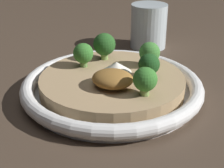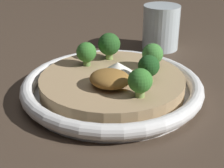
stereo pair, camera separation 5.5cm
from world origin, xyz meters
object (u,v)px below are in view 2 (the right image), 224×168
at_px(drinking_glass, 161,27).
at_px(broccoli_left, 86,53).
at_px(risotto_bowl, 112,86).
at_px(broccoli_front_right, 140,81).
at_px(broccoli_back_left, 109,45).
at_px(broccoli_back_right, 153,55).
at_px(broccoli_right, 149,66).

bearing_deg(drinking_glass, broccoli_left, -101.80).
bearing_deg(risotto_bowl, broccoli_front_right, -32.34).
xyz_separation_m(broccoli_left, broccoli_front_right, (0.13, -0.06, 0.00)).
bearing_deg(broccoli_back_left, broccoli_left, -113.80).
distance_m(broccoli_back_right, drinking_glass, 0.20).
bearing_deg(risotto_bowl, broccoli_back_right, 55.47).
distance_m(broccoli_back_left, drinking_glass, 0.19).
bearing_deg(broccoli_front_right, broccoli_right, 100.49).
relative_size(broccoli_back_left, broccoli_front_right, 1.14).
height_order(broccoli_back_left, broccoli_front_right, broccoli_back_left).
xyz_separation_m(broccoli_left, broccoli_back_right, (0.10, 0.04, 0.00)).
height_order(broccoli_right, broccoli_back_left, broccoli_back_left).
relative_size(broccoli_left, drinking_glass, 0.43).
xyz_separation_m(broccoli_right, broccoli_back_left, (-0.10, 0.05, 0.00)).
bearing_deg(broccoli_back_right, broccoli_back_left, 178.50).
distance_m(broccoli_front_right, broccoli_back_right, 0.11).
distance_m(risotto_bowl, broccoli_front_right, 0.09).
bearing_deg(broccoli_left, drinking_glass, 78.20).
xyz_separation_m(broccoli_back_right, drinking_glass, (-0.06, 0.19, -0.01)).
height_order(broccoli_right, broccoli_left, same).
bearing_deg(broccoli_right, broccoli_back_right, 105.08).
relative_size(broccoli_left, broccoli_front_right, 0.98).
height_order(risotto_bowl, drinking_glass, drinking_glass).
xyz_separation_m(risotto_bowl, broccoli_right, (0.06, 0.02, 0.04)).
xyz_separation_m(broccoli_back_left, broccoli_front_right, (0.11, -0.11, -0.00)).
height_order(broccoli_right, broccoli_back_right, broccoli_back_right).
height_order(broccoli_left, broccoli_back_right, broccoli_back_right).
xyz_separation_m(broccoli_front_right, drinking_glass, (-0.08, 0.29, -0.01)).
xyz_separation_m(broccoli_front_right, broccoli_back_right, (-0.02, 0.11, 0.00)).
relative_size(broccoli_back_left, broccoli_back_right, 1.12).
xyz_separation_m(broccoli_back_left, drinking_glass, (0.03, 0.19, -0.01)).
height_order(broccoli_back_left, drinking_glass, drinking_glass).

